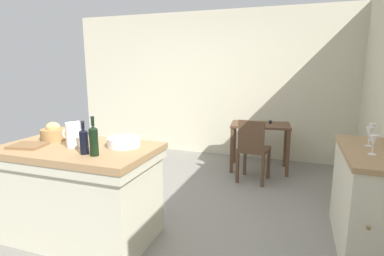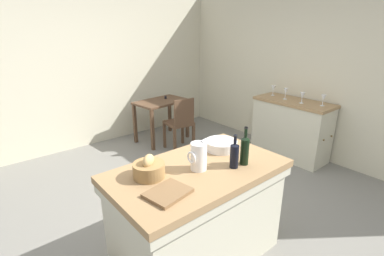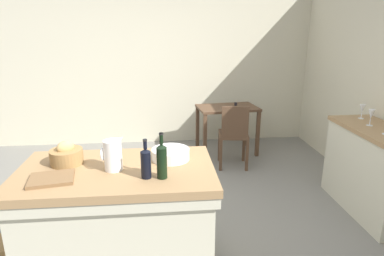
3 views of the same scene
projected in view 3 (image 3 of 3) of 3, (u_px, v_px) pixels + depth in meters
ground_plane at (159, 222)px, 3.37m from camera, size 6.76×6.76×0.00m
wall_back at (156, 66)px, 5.47m from camera, size 5.32×0.12×2.60m
island_table at (120, 218)px, 2.56m from camera, size 1.45×0.84×0.90m
side_cabinet at (374, 171)px, 3.47m from camera, size 0.52×1.19×0.92m
writing_desk at (227, 114)px, 5.10m from camera, size 0.96×0.66×0.79m
wooden_chair at (234, 134)px, 4.57m from camera, size 0.45×0.45×0.91m
pitcher at (113, 155)px, 2.39m from camera, size 0.17×0.13×0.27m
wash_bowl at (171, 154)px, 2.60m from camera, size 0.30×0.30×0.08m
bread_basket at (66, 156)px, 2.51m from camera, size 0.24×0.24×0.18m
cutting_board at (52, 179)px, 2.25m from camera, size 0.33×0.28×0.02m
wine_bottle_dark at (162, 160)px, 2.25m from camera, size 0.07×0.07×0.33m
wine_bottle_amber at (146, 162)px, 2.26m from camera, size 0.07×0.07×0.28m
wine_glass_middle at (371, 115)px, 3.44m from camera, size 0.07×0.07×0.17m
wine_glass_right at (362, 109)px, 3.71m from camera, size 0.07×0.07×0.16m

